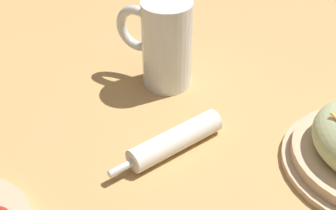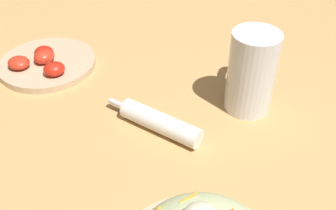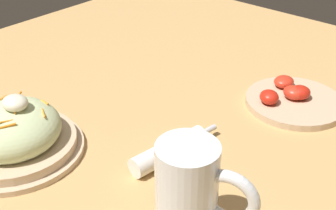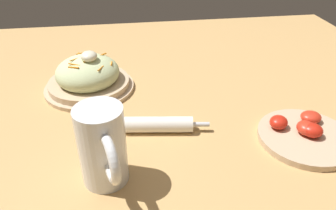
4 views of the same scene
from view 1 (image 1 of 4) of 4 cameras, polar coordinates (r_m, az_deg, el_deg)
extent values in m
plane|color=tan|center=(0.61, -1.24, -9.32)|extent=(1.43, 1.43, 0.00)
cylinder|color=white|center=(0.74, -0.12, 7.53)|extent=(0.08, 0.08, 0.15)
cylinder|color=#B76B14|center=(0.75, -0.12, 6.05)|extent=(0.07, 0.07, 0.10)
cylinder|color=white|center=(0.73, -0.13, 9.92)|extent=(0.07, 0.07, 0.01)
torus|color=white|center=(0.76, -3.82, 9.47)|extent=(0.08, 0.04, 0.08)
cylinder|color=white|center=(0.64, 0.96, -4.36)|extent=(0.05, 0.15, 0.03)
cylinder|color=silver|center=(0.60, -5.89, -7.84)|extent=(0.02, 0.04, 0.01)
camera|label=2|loc=(0.58, 61.53, 20.49)|focal=42.31mm
camera|label=3|loc=(1.08, 3.28, 38.77)|focal=48.37mm
camera|label=4|loc=(0.99, -25.28, 33.63)|focal=35.07mm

